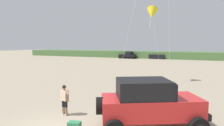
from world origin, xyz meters
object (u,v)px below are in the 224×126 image
person_watching (65,98)px  jeep (149,103)px  cooler_box (74,126)px  kite_black_sled (152,13)px  distant_sedan (157,57)px  distant_pickup (128,55)px

person_watching → jeep: bearing=2.8°
cooler_box → kite_black_sled: kite_black_sled is taller
distant_sedan → kite_black_sled: (5.70, -33.21, 6.27)m
person_watching → distant_pickup: size_ratio=0.36×
jeep → kite_black_sled: bearing=102.2°
distant_pickup → distant_sedan: distant_pickup is taller
cooler_box → distant_pickup: size_ratio=0.12×
person_watching → distant_sedan: (-3.48, 44.22, -0.34)m
cooler_box → kite_black_sled: (0.67, 12.34, 6.68)m
person_watching → cooler_box: size_ratio=2.98×
person_watching → cooler_box: 2.17m
distant_pickup → distant_sedan: 7.95m
cooler_box → kite_black_sled: bearing=73.5°
person_watching → distant_sedan: size_ratio=0.40×
distant_sedan → kite_black_sled: 34.28m
jeep → distant_pickup: size_ratio=1.06×
jeep → cooler_box: (-3.00, -1.55, -1.01)m
jeep → person_watching: size_ratio=2.99×
person_watching → distant_pickup: 44.16m
cooler_box → distant_sedan: bearing=82.9°
jeep → distant_pickup: 45.32m
distant_pickup → distant_sedan: bearing=11.1°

